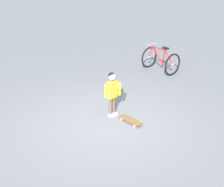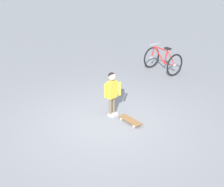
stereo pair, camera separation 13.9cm
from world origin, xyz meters
TOP-DOWN VIEW (x-y plane):
  - ground_plane at (0.00, 0.00)m, footprint 50.00×50.00m
  - child_person at (-0.32, 0.35)m, footprint 0.24×0.41m
  - skateboard at (0.20, 0.54)m, footprint 0.64×0.31m
  - bicycle_near at (-2.31, 3.20)m, footprint 1.19×0.90m

SIDE VIEW (x-z plane):
  - ground_plane at x=0.00m, z-range 0.00..0.00m
  - skateboard at x=0.20m, z-range 0.02..0.10m
  - bicycle_near at x=-2.31m, z-range -0.04..0.80m
  - child_person at x=-0.32m, z-range 0.13..1.19m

